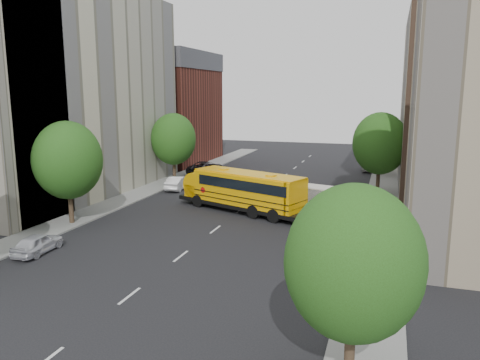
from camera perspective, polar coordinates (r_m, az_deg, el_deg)
The scene contains 19 objects.
ground at distance 36.50m, azimuth -1.91°, elevation -5.19°, with size 120.00×120.00×0.00m, color black.
sidewalk_left at distance 45.74m, azimuth -13.44°, elevation -2.14°, with size 3.00×80.00×0.12m, color slate.
sidewalk_right at distance 39.30m, azimuth 16.71°, elevation -4.40°, with size 3.00×80.00×0.12m, color slate.
lane_markings at distance 45.74m, azimuth 2.32°, elevation -1.92°, with size 0.15×64.00×0.01m, color silver.
building_left_cream at distance 49.17m, azimuth -19.94°, elevation 10.08°, with size 10.00×26.00×20.00m, color beige.
building_left_redbrick at distance 68.05m, azimuth -8.33°, elevation 7.65°, with size 10.00×15.00×13.00m, color maroon.
building_right_far at distance 53.38m, azimuth 24.70°, elevation 8.67°, with size 10.00×22.00×18.00m, color tan.
building_right_sidewall at distance 42.47m, azimuth 26.38°, elevation 8.27°, with size 10.10×0.30×18.00m, color brown.
street_tree_1 at distance 37.32m, azimuth -20.26°, elevation 2.27°, with size 5.12×5.12×7.90m.
street_tree_2 at distance 52.56m, azimuth -8.12°, elevation 4.95°, with size 4.99×4.99×7.71m.
street_tree_3 at distance 16.04m, azimuth 13.69°, elevation -9.81°, with size 4.61×4.61×7.11m.
street_tree_4 at distance 47.29m, azimuth 16.70°, elevation 4.28°, with size 5.25×5.25×8.10m.
street_tree_5 at distance 59.27m, azimuth 16.97°, elevation 5.12°, with size 4.86×4.86×7.51m.
school_bus at distance 39.49m, azimuth 0.07°, elevation -1.06°, with size 12.47×7.00×3.47m.
safari_truck at distance 39.33m, azimuth 9.13°, elevation -2.31°, with size 5.72×3.27×2.32m.
parked_car_0 at distance 32.20m, azimuth -23.46°, elevation -7.10°, with size 1.51×3.74×1.28m, color silver.
parked_car_1 at distance 48.96m, azimuth -7.53°, elevation -0.33°, with size 1.49×4.28×1.41m, color white.
parked_car_2 at distance 57.76m, azimuth -4.26°, elevation 1.52°, with size 2.67×5.79×1.61m, color black.
parked_car_5 at distance 62.39m, azimuth 15.54°, elevation 1.82°, with size 1.67×4.79×1.58m, color #9E9E99.
Camera 1 is at (11.91, -33.02, 9.99)m, focal length 35.00 mm.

